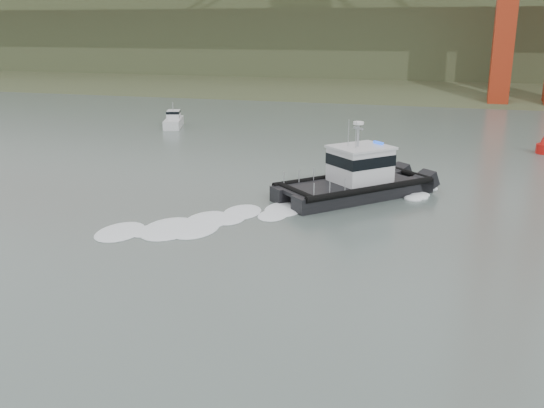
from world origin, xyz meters
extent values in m
plane|color=slate|center=(0.00, 0.00, 0.00)|extent=(400.00, 400.00, 0.00)
cube|color=#333E23|center=(0.00, 92.00, 0.00)|extent=(500.00, 44.72, 16.25)
cube|color=#333E23|center=(0.00, 120.00, 6.00)|extent=(500.00, 70.00, 18.00)
cube|color=#333E23|center=(0.00, 145.00, 11.00)|extent=(500.00, 60.00, 16.00)
cube|color=black|center=(3.55, 18.31, 0.45)|extent=(9.11, 9.45, 1.28)
cube|color=black|center=(5.64, 16.32, 0.45)|extent=(9.11, 9.45, 1.28)
cube|color=black|center=(4.23, 16.93, 0.96)|extent=(10.09, 10.28, 0.27)
cube|color=silver|center=(4.96, 17.70, 2.32)|extent=(4.97, 4.99, 2.45)
cube|color=black|center=(4.96, 17.70, 2.76)|extent=(5.06, 5.08, 0.80)
cube|color=silver|center=(4.96, 17.70, 3.63)|extent=(5.27, 5.29, 0.17)
cylinder|color=#92969A|center=(4.74, 17.47, 4.50)|extent=(0.17, 0.17, 1.92)
cylinder|color=white|center=(4.74, 17.47, 5.41)|extent=(0.75, 0.75, 0.19)
cube|color=silver|center=(-21.60, 42.56, 0.47)|extent=(3.58, 6.00, 1.14)
cube|color=silver|center=(-21.75, 43.01, 1.42)|extent=(2.15, 2.64, 1.14)
cube|color=black|center=(-21.75, 43.01, 1.80)|extent=(2.21, 2.70, 0.33)
cylinder|color=#92969A|center=(-21.60, 42.56, 2.46)|extent=(0.08, 0.08, 1.14)
camera|label=1|loc=(10.79, -25.44, 12.12)|focal=40.00mm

